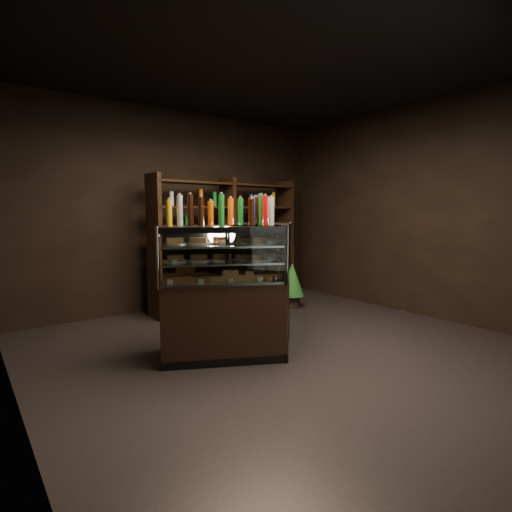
# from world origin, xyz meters

# --- Properties ---
(ground) EXTENTS (5.00, 5.00, 0.00)m
(ground) POSITION_xyz_m (0.00, 0.00, 0.00)
(ground) COLOR black
(ground) RESTS_ON ground
(room_shell) EXTENTS (5.02, 5.02, 3.01)m
(room_shell) POSITION_xyz_m (0.00, 0.00, 1.94)
(room_shell) COLOR black
(room_shell) RESTS_ON ground
(display_case) EXTENTS (1.94, 1.34, 1.36)m
(display_case) POSITION_xyz_m (-0.36, 0.28, 0.46)
(display_case) COLOR black
(display_case) RESTS_ON ground
(food_display) EXTENTS (1.62, 0.95, 0.42)m
(food_display) POSITION_xyz_m (-0.36, 0.27, 1.02)
(food_display) COLOR #B0703F
(food_display) RESTS_ON display_case
(bottles_top) EXTENTS (1.45, 0.80, 0.30)m
(bottles_top) POSITION_xyz_m (-0.36, 0.28, 1.49)
(bottles_top) COLOR black
(bottles_top) RESTS_ON display_case
(potted_conifer) EXTENTS (0.37, 0.37, 0.79)m
(potted_conifer) POSITION_xyz_m (1.32, 1.35, 0.45)
(potted_conifer) COLOR black
(potted_conifer) RESTS_ON ground
(back_shelving) EXTENTS (2.56, 0.57, 2.00)m
(back_shelving) POSITION_xyz_m (0.59, 2.05, 0.60)
(back_shelving) COLOR black
(back_shelving) RESTS_ON ground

